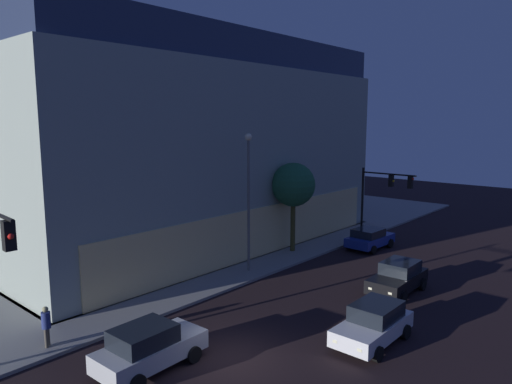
{
  "coord_description": "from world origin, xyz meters",
  "views": [
    {
      "loc": [
        -12.38,
        -12.08,
        9.3
      ],
      "look_at": [
        4.93,
        3.1,
        5.81
      ],
      "focal_mm": 32.79,
      "sensor_mm": 36.0,
      "label": 1
    }
  ],
  "objects_px": {
    "traffic_light_far_corner": "(383,189)",
    "street_lamp_sidewalk": "(249,186)",
    "car_blue": "(370,238)",
    "modern_building": "(128,141)",
    "pedestrian_waiting": "(46,323)",
    "car_black": "(398,277)",
    "sidewalk_tree": "(293,185)",
    "car_silver": "(149,347)",
    "car_white": "(374,323)"
  },
  "relations": [
    {
      "from": "traffic_light_far_corner",
      "to": "street_lamp_sidewalk",
      "type": "relative_size",
      "value": 0.66
    },
    {
      "from": "street_lamp_sidewalk",
      "to": "car_blue",
      "type": "relative_size",
      "value": 2.05
    },
    {
      "from": "modern_building",
      "to": "traffic_light_far_corner",
      "type": "height_order",
      "value": "modern_building"
    },
    {
      "from": "pedestrian_waiting",
      "to": "car_black",
      "type": "distance_m",
      "value": 17.63
    },
    {
      "from": "modern_building",
      "to": "sidewalk_tree",
      "type": "relative_size",
      "value": 4.95
    },
    {
      "from": "car_blue",
      "to": "pedestrian_waiting",
      "type": "bearing_deg",
      "value": 173.71
    },
    {
      "from": "street_lamp_sidewalk",
      "to": "car_blue",
      "type": "xyz_separation_m",
      "value": [
        9.98,
        -2.98,
        -4.62
      ]
    },
    {
      "from": "car_silver",
      "to": "traffic_light_far_corner",
      "type": "bearing_deg",
      "value": 5.35
    },
    {
      "from": "modern_building",
      "to": "car_silver",
      "type": "bearing_deg",
      "value": -122.53
    },
    {
      "from": "modern_building",
      "to": "car_blue",
      "type": "relative_size",
      "value": 7.6
    },
    {
      "from": "car_black",
      "to": "pedestrian_waiting",
      "type": "bearing_deg",
      "value": 153.21
    },
    {
      "from": "modern_building",
      "to": "car_silver",
      "type": "xyz_separation_m",
      "value": [
        -13.88,
        -21.76,
        -6.68
      ]
    },
    {
      "from": "car_white",
      "to": "pedestrian_waiting",
      "type": "bearing_deg",
      "value": 134.21
    },
    {
      "from": "car_white",
      "to": "sidewalk_tree",
      "type": "bearing_deg",
      "value": 51.03
    },
    {
      "from": "sidewalk_tree",
      "to": "pedestrian_waiting",
      "type": "relative_size",
      "value": 3.66
    },
    {
      "from": "street_lamp_sidewalk",
      "to": "car_white",
      "type": "distance_m",
      "value": 11.66
    },
    {
      "from": "modern_building",
      "to": "car_silver",
      "type": "height_order",
      "value": "modern_building"
    },
    {
      "from": "sidewalk_tree",
      "to": "car_silver",
      "type": "bearing_deg",
      "value": -161.5
    },
    {
      "from": "car_black",
      "to": "car_silver",
      "type": "bearing_deg",
      "value": 165.52
    },
    {
      "from": "traffic_light_far_corner",
      "to": "car_black",
      "type": "height_order",
      "value": "traffic_light_far_corner"
    },
    {
      "from": "car_silver",
      "to": "car_black",
      "type": "distance_m",
      "value": 14.33
    },
    {
      "from": "street_lamp_sidewalk",
      "to": "sidewalk_tree",
      "type": "xyz_separation_m",
      "value": [
        5.39,
        0.64,
        -0.54
      ]
    },
    {
      "from": "street_lamp_sidewalk",
      "to": "car_silver",
      "type": "height_order",
      "value": "street_lamp_sidewalk"
    },
    {
      "from": "traffic_light_far_corner",
      "to": "sidewalk_tree",
      "type": "relative_size",
      "value": 0.88
    },
    {
      "from": "traffic_light_far_corner",
      "to": "sidewalk_tree",
      "type": "bearing_deg",
      "value": 155.36
    },
    {
      "from": "pedestrian_waiting",
      "to": "car_silver",
      "type": "height_order",
      "value": "pedestrian_waiting"
    },
    {
      "from": "traffic_light_far_corner",
      "to": "car_blue",
      "type": "relative_size",
      "value": 1.35
    },
    {
      "from": "sidewalk_tree",
      "to": "car_silver",
      "type": "height_order",
      "value": "sidewalk_tree"
    },
    {
      "from": "car_blue",
      "to": "car_silver",
      "type": "bearing_deg",
      "value": -174.96
    },
    {
      "from": "car_black",
      "to": "car_blue",
      "type": "height_order",
      "value": "car_black"
    },
    {
      "from": "street_lamp_sidewalk",
      "to": "sidewalk_tree",
      "type": "height_order",
      "value": "street_lamp_sidewalk"
    },
    {
      "from": "car_white",
      "to": "car_blue",
      "type": "relative_size",
      "value": 1.02
    },
    {
      "from": "car_silver",
      "to": "car_blue",
      "type": "xyz_separation_m",
      "value": [
        20.94,
        1.85,
        -0.09
      ]
    },
    {
      "from": "modern_building",
      "to": "pedestrian_waiting",
      "type": "relative_size",
      "value": 18.14
    },
    {
      "from": "modern_building",
      "to": "pedestrian_waiting",
      "type": "height_order",
      "value": "modern_building"
    },
    {
      "from": "pedestrian_waiting",
      "to": "car_blue",
      "type": "relative_size",
      "value": 0.42
    },
    {
      "from": "street_lamp_sidewalk",
      "to": "pedestrian_waiting",
      "type": "distance_m",
      "value": 13.51
    },
    {
      "from": "pedestrian_waiting",
      "to": "car_white",
      "type": "relative_size",
      "value": 0.41
    },
    {
      "from": "pedestrian_waiting",
      "to": "car_blue",
      "type": "distance_m",
      "value": 22.95
    },
    {
      "from": "pedestrian_waiting",
      "to": "modern_building",
      "type": "bearing_deg",
      "value": 47.87
    },
    {
      "from": "car_black",
      "to": "sidewalk_tree",
      "type": "bearing_deg",
      "value": 74.7
    },
    {
      "from": "street_lamp_sidewalk",
      "to": "car_blue",
      "type": "height_order",
      "value": "street_lamp_sidewalk"
    },
    {
      "from": "traffic_light_far_corner",
      "to": "car_silver",
      "type": "distance_m",
      "value": 23.8
    },
    {
      "from": "modern_building",
      "to": "sidewalk_tree",
      "type": "xyz_separation_m",
      "value": [
        2.47,
        -16.29,
        -2.69
      ]
    },
    {
      "from": "car_silver",
      "to": "car_white",
      "type": "relative_size",
      "value": 1.03
    },
    {
      "from": "car_white",
      "to": "car_blue",
      "type": "xyz_separation_m",
      "value": [
        13.35,
        7.2,
        -0.05
      ]
    },
    {
      "from": "sidewalk_tree",
      "to": "car_black",
      "type": "relative_size",
      "value": 1.48
    },
    {
      "from": "pedestrian_waiting",
      "to": "car_silver",
      "type": "bearing_deg",
      "value": -66.86
    },
    {
      "from": "traffic_light_far_corner",
      "to": "car_black",
      "type": "relative_size",
      "value": 1.3
    },
    {
      "from": "modern_building",
      "to": "car_black",
      "type": "relative_size",
      "value": 7.31
    }
  ]
}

